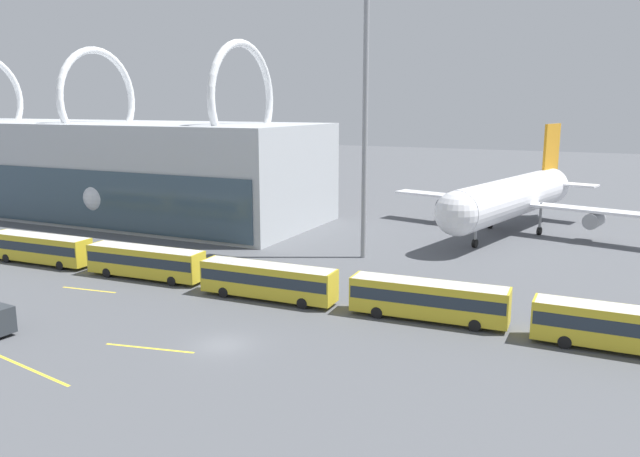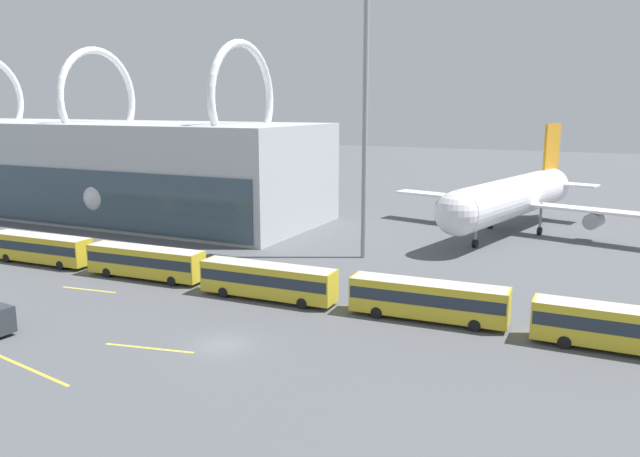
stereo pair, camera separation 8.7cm
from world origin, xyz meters
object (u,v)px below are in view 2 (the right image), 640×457
(shuttle_bus_2, at_px, (145,261))
(floodlight_mast, at_px, (366,86))
(shuttle_bus_1, at_px, (40,247))
(shuttle_bus_5, at_px, (627,327))
(shuttle_bus_3, at_px, (268,279))
(airliner_at_gate_near, at_px, (187,186))
(shuttle_bus_4, at_px, (428,298))
(airliner_at_gate_far, at_px, (513,197))

(shuttle_bus_2, height_order, floodlight_mast, floodlight_mast)
(shuttle_bus_1, height_order, shuttle_bus_5, same)
(shuttle_bus_5, xyz_separation_m, floodlight_mast, (-28.02, 18.77, 17.96))
(shuttle_bus_5, bearing_deg, floodlight_mast, 146.27)
(shuttle_bus_3, bearing_deg, airliner_at_gate_near, 134.16)
(shuttle_bus_2, relative_size, floodlight_mast, 0.42)
(shuttle_bus_5, height_order, floodlight_mast, floodlight_mast)
(shuttle_bus_3, bearing_deg, shuttle_bus_5, -1.04)
(shuttle_bus_2, xyz_separation_m, shuttle_bus_4, (30.16, 0.07, 0.00))
(shuttle_bus_1, bearing_deg, airliner_at_gate_far, 39.87)
(airliner_at_gate_far, bearing_deg, shuttle_bus_1, -35.02)
(shuttle_bus_1, xyz_separation_m, shuttle_bus_2, (15.08, 0.20, 0.00))
(floodlight_mast, bearing_deg, shuttle_bus_5, -33.82)
(shuttle_bus_4, height_order, floodlight_mast, floodlight_mast)
(shuttle_bus_5, relative_size, floodlight_mast, 0.41)
(floodlight_mast, bearing_deg, shuttle_bus_4, -54.62)
(shuttle_bus_3, height_order, shuttle_bus_5, same)
(airliner_at_gate_near, relative_size, airliner_at_gate_far, 0.95)
(airliner_at_gate_near, distance_m, floodlight_mast, 43.36)
(shuttle_bus_2, relative_size, shuttle_bus_4, 1.00)
(airliner_at_gate_near, bearing_deg, shuttle_bus_5, 73.41)
(airliner_at_gate_far, xyz_separation_m, floodlight_mast, (-13.74, -22.49, 14.73))
(shuttle_bus_1, bearing_deg, floodlight_mast, 27.99)
(airliner_at_gate_near, bearing_deg, airliner_at_gate_far, 108.73)
(airliner_at_gate_near, height_order, floodlight_mast, floodlight_mast)
(shuttle_bus_4, xyz_separation_m, floodlight_mast, (-12.94, 18.22, 17.96))
(shuttle_bus_3, bearing_deg, shuttle_bus_2, 175.92)
(airliner_at_gate_far, bearing_deg, shuttle_bus_5, 32.40)
(airliner_at_gate_far, relative_size, shuttle_bus_2, 2.91)
(shuttle_bus_4, relative_size, floodlight_mast, 0.42)
(shuttle_bus_3, xyz_separation_m, shuttle_bus_5, (30.16, 0.22, 0.00))
(shuttle_bus_2, xyz_separation_m, shuttle_bus_3, (15.08, -0.69, 0.00))
(shuttle_bus_3, distance_m, shuttle_bus_4, 15.10)
(airliner_at_gate_near, distance_m, shuttle_bus_4, 60.81)
(shuttle_bus_2, height_order, shuttle_bus_4, same)
(airliner_at_gate_near, relative_size, shuttle_bus_2, 2.76)
(airliner_at_gate_far, xyz_separation_m, shuttle_bus_1, (-46.04, -40.98, -3.23))
(shuttle_bus_5, distance_m, floodlight_mast, 38.21)
(airliner_at_gate_near, relative_size, shuttle_bus_3, 2.77)
(airliner_at_gate_near, relative_size, shuttle_bus_5, 2.78)
(shuttle_bus_3, height_order, shuttle_bus_4, same)
(airliner_at_gate_far, distance_m, shuttle_bus_4, 40.85)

